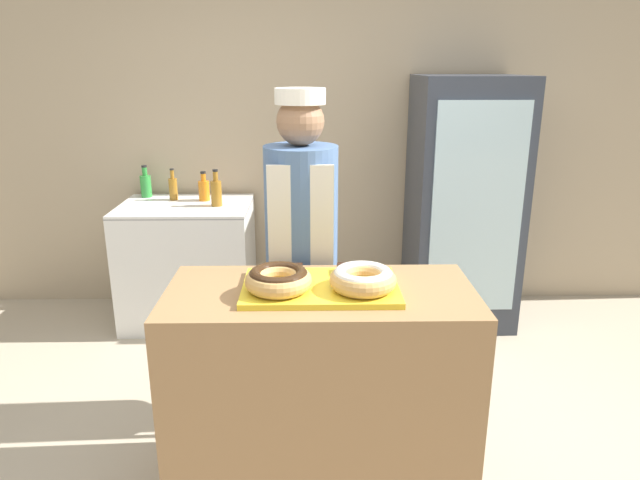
{
  "coord_description": "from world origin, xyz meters",
  "views": [
    {
      "loc": [
        -0.04,
        -2.12,
        1.8
      ],
      "look_at": [
        0.0,
        0.1,
        1.1
      ],
      "focal_mm": 32.0,
      "sensor_mm": 36.0,
      "label": 1
    }
  ],
  "objects_px": {
    "bottle_amber_b": "(173,188)",
    "donut_light_glaze": "(363,278)",
    "bottle_amber": "(216,192)",
    "beverage_fridge": "(463,203)",
    "bottle_orange": "(204,189)",
    "chest_freezer": "(189,262)",
    "brownie_back_left": "(293,269)",
    "baker_person": "(302,254)",
    "donut_chocolate_glaze": "(278,279)",
    "brownie_back_right": "(347,269)",
    "bottle_green": "(146,185)",
    "serving_tray": "(320,287)"
  },
  "relations": [
    {
      "from": "chest_freezer",
      "to": "bottle_amber",
      "type": "distance_m",
      "value": 0.57
    },
    {
      "from": "donut_light_glaze",
      "to": "bottle_amber",
      "type": "relative_size",
      "value": 1.04
    },
    {
      "from": "donut_chocolate_glaze",
      "to": "chest_freezer",
      "type": "distance_m",
      "value": 2.02
    },
    {
      "from": "serving_tray",
      "to": "bottle_amber",
      "type": "xyz_separation_m",
      "value": [
        -0.68,
        1.69,
        0.02
      ]
    },
    {
      "from": "serving_tray",
      "to": "donut_light_glaze",
      "type": "bearing_deg",
      "value": -17.94
    },
    {
      "from": "donut_chocolate_glaze",
      "to": "bottle_orange",
      "type": "xyz_separation_m",
      "value": [
        -0.63,
        1.91,
        -0.06
      ]
    },
    {
      "from": "donut_light_glaze",
      "to": "bottle_amber",
      "type": "xyz_separation_m",
      "value": [
        -0.84,
        1.74,
        -0.04
      ]
    },
    {
      "from": "donut_chocolate_glaze",
      "to": "bottle_amber_b",
      "type": "bearing_deg",
      "value": 113.82
    },
    {
      "from": "serving_tray",
      "to": "bottle_orange",
      "type": "xyz_separation_m",
      "value": [
        -0.79,
        1.85,
        0.0
      ]
    },
    {
      "from": "beverage_fridge",
      "to": "brownie_back_left",
      "type": "bearing_deg",
      "value": -125.57
    },
    {
      "from": "donut_chocolate_glaze",
      "to": "bottle_amber",
      "type": "relative_size",
      "value": 1.04
    },
    {
      "from": "brownie_back_right",
      "to": "bottle_green",
      "type": "bearing_deg",
      "value": 126.28
    },
    {
      "from": "donut_light_glaze",
      "to": "baker_person",
      "type": "height_order",
      "value": "baker_person"
    },
    {
      "from": "brownie_back_left",
      "to": "bottle_amber_b",
      "type": "relative_size",
      "value": 0.36
    },
    {
      "from": "baker_person",
      "to": "bottle_amber_b",
      "type": "xyz_separation_m",
      "value": [
        -0.93,
        1.36,
        0.05
      ]
    },
    {
      "from": "bottle_amber_b",
      "to": "serving_tray",
      "type": "bearing_deg",
      "value": -61.56
    },
    {
      "from": "brownie_back_right",
      "to": "bottle_orange",
      "type": "relative_size",
      "value": 0.39
    },
    {
      "from": "brownie_back_right",
      "to": "baker_person",
      "type": "bearing_deg",
      "value": 117.06
    },
    {
      "from": "serving_tray",
      "to": "bottle_green",
      "type": "relative_size",
      "value": 2.68
    },
    {
      "from": "bottle_orange",
      "to": "bottle_amber_b",
      "type": "distance_m",
      "value": 0.22
    },
    {
      "from": "baker_person",
      "to": "bottle_amber_b",
      "type": "relative_size",
      "value": 7.5
    },
    {
      "from": "donut_chocolate_glaze",
      "to": "chest_freezer",
      "type": "relative_size",
      "value": 0.29
    },
    {
      "from": "serving_tray",
      "to": "chest_freezer",
      "type": "height_order",
      "value": "serving_tray"
    },
    {
      "from": "bottle_amber_b",
      "to": "bottle_orange",
      "type": "bearing_deg",
      "value": -5.9
    },
    {
      "from": "bottle_green",
      "to": "bottle_amber",
      "type": "height_order",
      "value": "bottle_amber"
    },
    {
      "from": "brownie_back_right",
      "to": "beverage_fridge",
      "type": "xyz_separation_m",
      "value": [
        0.91,
        1.6,
        -0.1
      ]
    },
    {
      "from": "baker_person",
      "to": "bottle_amber",
      "type": "distance_m",
      "value": 1.32
    },
    {
      "from": "chest_freezer",
      "to": "bottle_amber",
      "type": "xyz_separation_m",
      "value": [
        0.23,
        -0.04,
        0.52
      ]
    },
    {
      "from": "brownie_back_right",
      "to": "beverage_fridge",
      "type": "distance_m",
      "value": 1.84
    },
    {
      "from": "donut_chocolate_glaze",
      "to": "serving_tray",
      "type": "bearing_deg",
      "value": 17.94
    },
    {
      "from": "bottle_orange",
      "to": "chest_freezer",
      "type": "bearing_deg",
      "value": -135.17
    },
    {
      "from": "chest_freezer",
      "to": "bottle_amber_b",
      "type": "distance_m",
      "value": 0.54
    },
    {
      "from": "bottle_amber",
      "to": "brownie_back_right",
      "type": "bearing_deg",
      "value": -62.96
    },
    {
      "from": "baker_person",
      "to": "bottle_green",
      "type": "xyz_separation_m",
      "value": [
        -1.15,
        1.46,
        0.05
      ]
    },
    {
      "from": "brownie_back_right",
      "to": "chest_freezer",
      "type": "relative_size",
      "value": 0.09
    },
    {
      "from": "brownie_back_left",
      "to": "bottle_amber_b",
      "type": "distance_m",
      "value": 1.96
    },
    {
      "from": "brownie_back_left",
      "to": "bottle_amber_b",
      "type": "bearing_deg",
      "value": 117.36
    },
    {
      "from": "donut_light_glaze",
      "to": "baker_person",
      "type": "relative_size",
      "value": 0.16
    },
    {
      "from": "baker_person",
      "to": "chest_freezer",
      "type": "distance_m",
      "value": 1.54
    },
    {
      "from": "brownie_back_left",
      "to": "chest_freezer",
      "type": "relative_size",
      "value": 0.09
    },
    {
      "from": "serving_tray",
      "to": "bottle_amber",
      "type": "relative_size",
      "value": 2.47
    },
    {
      "from": "beverage_fridge",
      "to": "bottle_orange",
      "type": "xyz_separation_m",
      "value": [
        -1.82,
        0.13,
        0.08
      ]
    },
    {
      "from": "bottle_orange",
      "to": "bottle_green",
      "type": "relative_size",
      "value": 0.9
    },
    {
      "from": "serving_tray",
      "to": "bottle_amber_b",
      "type": "bearing_deg",
      "value": 118.44
    },
    {
      "from": "bottle_amber_b",
      "to": "donut_light_glaze",
      "type": "bearing_deg",
      "value": -58.54
    },
    {
      "from": "beverage_fridge",
      "to": "chest_freezer",
      "type": "bearing_deg",
      "value": 179.8
    },
    {
      "from": "bottle_amber",
      "to": "bottle_green",
      "type": "bearing_deg",
      "value": 152.93
    },
    {
      "from": "donut_chocolate_glaze",
      "to": "bottle_green",
      "type": "bearing_deg",
      "value": 117.87
    },
    {
      "from": "baker_person",
      "to": "bottle_amber",
      "type": "xyz_separation_m",
      "value": [
        -0.6,
        1.17,
        0.06
      ]
    },
    {
      "from": "baker_person",
      "to": "chest_freezer",
      "type": "xyz_separation_m",
      "value": [
        -0.83,
        1.22,
        -0.47
      ]
    }
  ]
}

